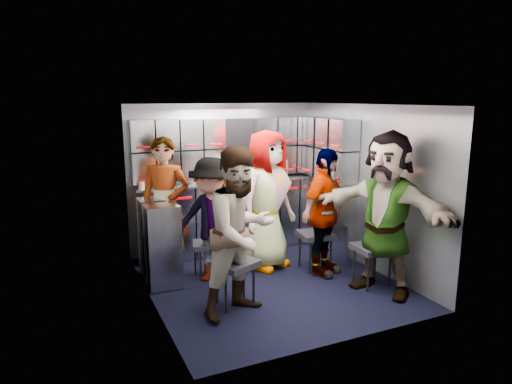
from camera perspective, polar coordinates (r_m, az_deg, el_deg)
name	(u,v)px	position (r m, az deg, el deg)	size (l,w,h in m)	color
floor	(270,282)	(5.60, 1.74, -11.18)	(3.00, 3.00, 0.00)	black
wall_back	(225,177)	(6.64, -3.91, 1.90)	(2.80, 0.04, 2.10)	gray
wall_left	(149,209)	(4.85, -13.23, -2.08)	(0.04, 3.00, 2.10)	gray
wall_right	(368,187)	(6.02, 13.86, 0.57)	(0.04, 3.00, 2.10)	gray
ceiling	(271,105)	(5.16, 1.88, 10.83)	(2.80, 3.00, 0.02)	silver
cart_bank_back	(231,217)	(6.56, -3.20, -3.16)	(2.68, 0.38, 0.99)	#8D929B
cart_bank_left	(159,242)	(5.56, -11.98, -6.17)	(0.38, 0.76, 0.99)	#8D929B
counter	(230,182)	(6.45, -3.25, 1.31)	(2.68, 0.42, 0.03)	#B3B5BA
locker_bank_back	(228,148)	(6.44, -3.49, 5.56)	(2.68, 0.28, 0.82)	#8D929B
locker_bank_right	(329,148)	(6.43, 9.14, 5.42)	(0.28, 1.00, 0.82)	#8D929B
right_cabinet	(331,219)	(6.53, 9.34, -3.34)	(0.28, 1.20, 1.00)	#8D929B
coffee_niche	(238,148)	(6.56, -2.21, 5.51)	(0.46, 0.16, 0.84)	black
red_latch_strip	(236,194)	(6.29, -2.58, -0.20)	(2.60, 0.02, 0.03)	#A3060B
jump_seat_near_left	(235,266)	(4.87, -2.65, -9.21)	(0.55, 0.54, 0.50)	black
jump_seat_mid_left	(208,246)	(5.72, -6.07, -6.75)	(0.43, 0.42, 0.42)	black
jump_seat_center	(261,234)	(6.12, 0.60, -5.25)	(0.48, 0.47, 0.45)	black
jump_seat_mid_right	(316,237)	(5.91, 7.46, -5.55)	(0.47, 0.45, 0.49)	black
jump_seat_near_right	(373,250)	(5.53, 14.38, -7.02)	(0.43, 0.41, 0.50)	black
attendant_standing	(165,207)	(5.71, -11.28, -1.84)	(0.63, 0.41, 1.72)	black
attendant_arc_a	(241,232)	(4.57, -1.86, -5.06)	(0.84, 0.65, 1.72)	black
attendant_arc_b	(212,220)	(5.45, -5.56, -3.53)	(0.97, 0.56, 1.50)	black
attendant_arc_c	(267,200)	(5.83, 1.36, -1.02)	(0.87, 0.57, 1.79)	black
attendant_arc_d	(324,213)	(5.67, 8.51, -2.57)	(0.93, 0.39, 1.59)	black
attendant_arc_e	(385,213)	(5.26, 15.87, -2.58)	(1.71, 0.54, 1.84)	black
bottle_left	(162,177)	(6.10, -11.62, 1.85)	(0.06, 0.06, 0.26)	white
bottle_mid	(193,176)	(6.20, -7.89, 2.04)	(0.06, 0.06, 0.24)	white
bottle_right	(286,168)	(6.73, 3.75, 2.99)	(0.07, 0.07, 0.26)	white
cup_left	(141,184)	(6.05, -14.13, 0.92)	(0.07, 0.07, 0.11)	tan
cup_right	(276,174)	(6.66, 2.56, 2.26)	(0.08, 0.08, 0.11)	tan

